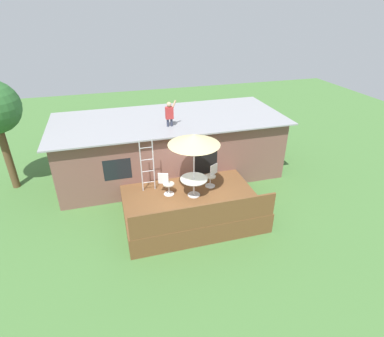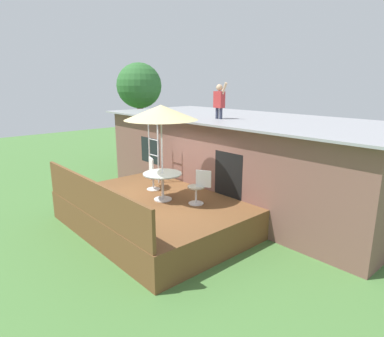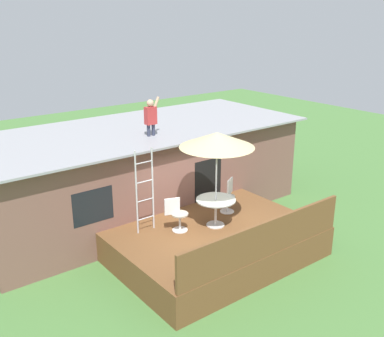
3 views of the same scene
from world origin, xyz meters
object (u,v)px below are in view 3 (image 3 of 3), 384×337
(step_ladder, at_px, (145,191))
(patio_chair_left, at_px, (177,214))
(patio_umbrella, at_px, (217,140))
(patio_table, at_px, (216,205))
(person_figure, at_px, (151,115))
(patio_chair_right, at_px, (228,196))

(step_ladder, relative_size, patio_chair_left, 2.39)
(patio_umbrella, distance_m, patio_chair_left, 2.16)
(patio_table, relative_size, step_ladder, 0.47)
(patio_table, relative_size, patio_chair_left, 1.13)
(patio_table, height_order, patio_umbrella, patio_umbrella)
(step_ladder, xyz_separation_m, person_figure, (1.28, 1.62, 1.49))
(step_ladder, bearing_deg, patio_table, -28.26)
(patio_table, distance_m, person_figure, 3.22)
(person_figure, xyz_separation_m, patio_chair_right, (1.23, -1.99, -2.14))
(patio_umbrella, relative_size, step_ladder, 1.15)
(patio_table, bearing_deg, patio_chair_left, 159.78)
(patio_chair_left, height_order, patio_chair_right, same)
(patio_umbrella, relative_size, patio_chair_left, 2.76)
(patio_umbrella, height_order, person_figure, person_figure)
(patio_umbrella, xyz_separation_m, step_ladder, (-1.62, 0.87, -1.25))
(patio_umbrella, height_order, patio_chair_right, patio_umbrella)
(patio_umbrella, bearing_deg, patio_chair_right, 29.37)
(person_figure, bearing_deg, patio_chair_right, -58.31)
(patio_chair_left, bearing_deg, person_figure, 93.33)
(step_ladder, bearing_deg, patio_umbrella, -28.26)
(person_figure, bearing_deg, patio_table, -82.23)
(step_ladder, relative_size, patio_chair_right, 2.39)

